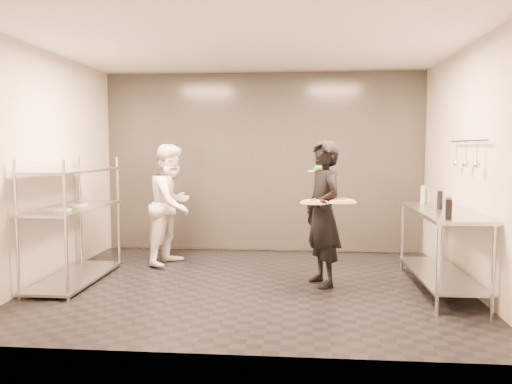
# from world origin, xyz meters

# --- Properties ---
(room_shell) EXTENTS (5.00, 4.00, 2.80)m
(room_shell) POSITION_xyz_m (0.00, 1.18, 1.40)
(room_shell) COLOR black
(room_shell) RESTS_ON ground
(pass_rack) EXTENTS (0.60, 1.60, 1.50)m
(pass_rack) POSITION_xyz_m (-2.15, -0.00, 0.77)
(pass_rack) COLOR #BABDC2
(pass_rack) RESTS_ON ground
(prep_counter) EXTENTS (0.60, 1.80, 0.92)m
(prep_counter) POSITION_xyz_m (2.18, 0.00, 0.63)
(prep_counter) COLOR #BABDC2
(prep_counter) RESTS_ON ground
(utensil_rail) EXTENTS (0.07, 1.20, 0.31)m
(utensil_rail) POSITION_xyz_m (2.43, -0.00, 1.55)
(utensil_rail) COLOR #BABDC2
(utensil_rail) RESTS_ON room_shell
(waiter) EXTENTS (0.62, 0.73, 1.71)m
(waiter) POSITION_xyz_m (0.85, 0.08, 0.85)
(waiter) COLOR black
(waiter) RESTS_ON ground
(chef) EXTENTS (0.83, 0.95, 1.67)m
(chef) POSITION_xyz_m (-1.20, 1.01, 0.84)
(chef) COLOR white
(chef) RESTS_ON ground
(pizza_plate_near) EXTENTS (0.33, 0.33, 0.05)m
(pizza_plate_near) POSITION_xyz_m (0.74, -0.17, 1.02)
(pizza_plate_near) COLOR white
(pizza_plate_near) RESTS_ON waiter
(pizza_plate_far) EXTENTS (0.32, 0.32, 0.05)m
(pizza_plate_far) POSITION_xyz_m (1.04, -0.16, 1.03)
(pizza_plate_far) COLOR white
(pizza_plate_far) RESTS_ON waiter
(salad_plate) EXTENTS (0.27, 0.27, 0.07)m
(salad_plate) POSITION_xyz_m (0.80, 0.35, 1.36)
(salad_plate) COLOR white
(salad_plate) RESTS_ON waiter
(pos_monitor) EXTENTS (0.12, 0.28, 0.20)m
(pos_monitor) POSITION_xyz_m (2.06, -0.65, 1.02)
(pos_monitor) COLOR black
(pos_monitor) RESTS_ON prep_counter
(bottle_green) EXTENTS (0.06, 0.06, 0.22)m
(bottle_green) POSITION_xyz_m (2.15, 0.77, 1.03)
(bottle_green) COLOR gray
(bottle_green) RESTS_ON prep_counter
(bottle_clear) EXTENTS (0.05, 0.05, 0.17)m
(bottle_clear) POSITION_xyz_m (2.22, 0.80, 1.01)
(bottle_clear) COLOR gray
(bottle_clear) RESTS_ON prep_counter
(bottle_dark) EXTENTS (0.06, 0.06, 0.21)m
(bottle_dark) POSITION_xyz_m (2.17, 0.07, 1.03)
(bottle_dark) COLOR black
(bottle_dark) RESTS_ON prep_counter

